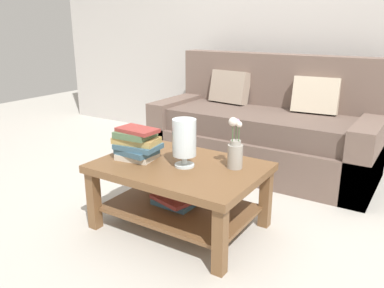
% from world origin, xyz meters
% --- Properties ---
extents(ground_plane, '(10.00, 10.00, 0.00)m').
position_xyz_m(ground_plane, '(0.00, 0.00, 0.00)').
color(ground_plane, '#B7B2A8').
extents(back_wall, '(6.40, 0.12, 2.70)m').
position_xyz_m(back_wall, '(0.00, 1.65, 1.35)').
color(back_wall, '#BCB7B2').
rests_on(back_wall, ground).
extents(couch, '(2.05, 0.90, 1.06)m').
position_xyz_m(couch, '(0.05, 0.98, 0.36)').
color(couch, brown).
rests_on(couch, ground).
extents(coffee_table, '(1.08, 0.75, 0.46)m').
position_xyz_m(coffee_table, '(0.03, -0.43, 0.33)').
color(coffee_table, brown).
rests_on(coffee_table, ground).
extents(book_stack_main, '(0.33, 0.23, 0.22)m').
position_xyz_m(book_stack_main, '(-0.27, -0.50, 0.56)').
color(book_stack_main, beige).
rests_on(book_stack_main, coffee_table).
extents(glass_hurricane_vase, '(0.15, 0.15, 0.31)m').
position_xyz_m(glass_hurricane_vase, '(0.08, -0.44, 0.64)').
color(glass_hurricane_vase, silver).
rests_on(glass_hurricane_vase, coffee_table).
extents(flower_pitcher, '(0.10, 0.11, 0.34)m').
position_xyz_m(flower_pitcher, '(0.37, -0.29, 0.58)').
color(flower_pitcher, '#9E998E').
rests_on(flower_pitcher, coffee_table).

